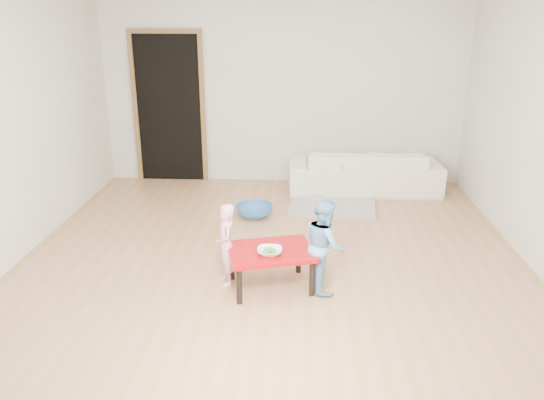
# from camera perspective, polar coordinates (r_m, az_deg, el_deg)

# --- Properties ---
(floor) EXTENTS (5.00, 5.00, 0.01)m
(floor) POSITION_cam_1_polar(r_m,az_deg,el_deg) (5.43, 0.12, -5.76)
(floor) COLOR #A17D45
(floor) RESTS_ON ground
(back_wall) EXTENTS (5.00, 0.02, 2.60)m
(back_wall) POSITION_cam_1_polar(r_m,az_deg,el_deg) (7.48, 1.18, 11.71)
(back_wall) COLOR silver
(back_wall) RESTS_ON floor
(left_wall) EXTENTS (0.02, 5.00, 2.60)m
(left_wall) POSITION_cam_1_polar(r_m,az_deg,el_deg) (5.72, -25.97, 7.29)
(left_wall) COLOR silver
(left_wall) RESTS_ON floor
(doorway) EXTENTS (1.02, 0.08, 2.11)m
(doorway) POSITION_cam_1_polar(r_m,az_deg,el_deg) (7.72, -10.96, 9.55)
(doorway) COLOR brown
(doorway) RESTS_ON back_wall
(sofa) EXTENTS (2.05, 0.87, 0.59)m
(sofa) POSITION_cam_1_polar(r_m,az_deg,el_deg) (7.29, 9.84, 3.13)
(sofa) COLOR beige
(sofa) RESTS_ON floor
(cushion) EXTENTS (0.54, 0.51, 0.12)m
(cushion) POSITION_cam_1_polar(r_m,az_deg,el_deg) (7.06, 6.37, 4.04)
(cushion) COLOR orange
(cushion) RESTS_ON sofa
(red_table) EXTENTS (0.85, 0.72, 0.37)m
(red_table) POSITION_cam_1_polar(r_m,az_deg,el_deg) (4.73, -0.14, -7.36)
(red_table) COLOR #9C080C
(red_table) RESTS_ON floor
(bowl) EXTENTS (0.21, 0.21, 0.05)m
(bowl) POSITION_cam_1_polar(r_m,az_deg,el_deg) (4.55, -0.25, -5.56)
(bowl) COLOR white
(bowl) RESTS_ON red_table
(broccoli) EXTENTS (0.12, 0.12, 0.06)m
(broccoli) POSITION_cam_1_polar(r_m,az_deg,el_deg) (4.55, -0.25, -5.54)
(broccoli) COLOR #2D5919
(broccoli) RESTS_ON red_table
(child_pink) EXTENTS (0.25, 0.32, 0.75)m
(child_pink) POSITION_cam_1_polar(r_m,az_deg,el_deg) (4.73, -4.98, -4.81)
(child_pink) COLOR pink
(child_pink) RESTS_ON floor
(child_blue) EXTENTS (0.40, 0.47, 0.83)m
(child_blue) POSITION_cam_1_polar(r_m,az_deg,el_deg) (4.64, 5.65, -4.84)
(child_blue) COLOR #5C9BD5
(child_blue) RESTS_ON floor
(basin) EXTENTS (0.45, 0.45, 0.14)m
(basin) POSITION_cam_1_polar(r_m,az_deg,el_deg) (6.37, -1.91, -1.18)
(basin) COLOR #2D65AC
(basin) RESTS_ON floor
(blanket) EXTENTS (1.14, 0.99, 0.05)m
(blanket) POSITION_cam_1_polar(r_m,az_deg,el_deg) (6.73, 6.58, -0.52)
(blanket) COLOR #B0A89B
(blanket) RESTS_ON floor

